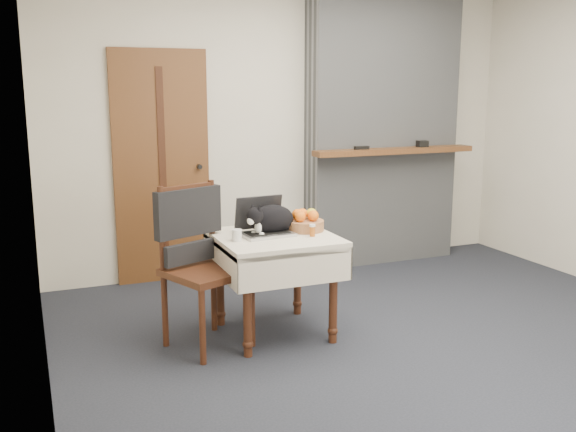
# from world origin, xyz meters

# --- Properties ---
(ground) EXTENTS (4.50, 4.50, 0.00)m
(ground) POSITION_xyz_m (0.00, 0.00, 0.00)
(ground) COLOR black
(ground) RESTS_ON ground
(room_shell) EXTENTS (4.52, 4.01, 2.61)m
(room_shell) POSITION_xyz_m (0.00, 0.46, 1.76)
(room_shell) COLOR beige
(room_shell) RESTS_ON ground
(door) EXTENTS (0.82, 0.10, 2.00)m
(door) POSITION_xyz_m (-1.20, 1.97, 1.00)
(door) COLOR brown
(door) RESTS_ON ground
(chimney) EXTENTS (1.62, 0.48, 2.60)m
(chimney) POSITION_xyz_m (0.90, 1.85, 1.30)
(chimney) COLOR gray
(chimney) RESTS_ON ground
(side_table) EXTENTS (0.78, 0.78, 0.70)m
(side_table) POSITION_xyz_m (-0.77, 0.42, 0.59)
(side_table) COLOR #3E2011
(side_table) RESTS_ON ground
(laptop) EXTENTS (0.36, 0.32, 0.25)m
(laptop) POSITION_xyz_m (-0.82, 0.48, 0.76)
(laptop) COLOR #B7B7BC
(laptop) RESTS_ON side_table
(cat) EXTENTS (0.48, 0.30, 0.23)m
(cat) POSITION_xyz_m (-0.76, 0.48, 0.80)
(cat) COLOR black
(cat) RESTS_ON side_table
(cream_jar) EXTENTS (0.07, 0.07, 0.08)m
(cream_jar) POSITION_xyz_m (-1.05, 0.36, 0.74)
(cream_jar) COLOR silver
(cream_jar) RESTS_ON side_table
(pill_bottle) EXTENTS (0.04, 0.04, 0.08)m
(pill_bottle) POSITION_xyz_m (-0.54, 0.29, 0.74)
(pill_bottle) COLOR #A95214
(pill_bottle) RESTS_ON side_table
(fruit_basket) EXTENTS (0.26, 0.26, 0.15)m
(fruit_basket) POSITION_xyz_m (-0.52, 0.47, 0.76)
(fruit_basket) COLOR #AB6D45
(fruit_basket) RESTS_ON side_table
(desk_clutter) EXTENTS (0.14, 0.10, 0.01)m
(desk_clutter) POSITION_xyz_m (-0.58, 0.48, 0.70)
(desk_clutter) COLOR black
(desk_clutter) RESTS_ON side_table
(chair) EXTENTS (0.62, 0.61, 1.07)m
(chair) POSITION_xyz_m (-1.29, 0.48, 0.68)
(chair) COLOR #3E2011
(chair) RESTS_ON ground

